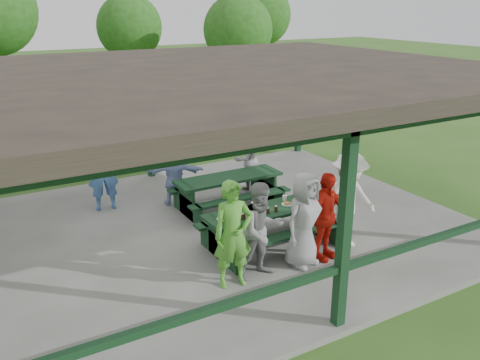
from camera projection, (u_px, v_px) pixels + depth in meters
ground at (217, 232)px, 10.49m from camera, size 90.00×90.00×0.00m
concrete_slab at (217, 230)px, 10.47m from camera, size 10.00×8.00×0.10m
pavilion_structure at (214, 77)px, 9.43m from camera, size 10.60×8.60×3.24m
picnic_table_near at (270, 222)px, 9.55m from camera, size 2.53×1.39×0.75m
picnic_table_far at (229, 188)px, 11.29m from camera, size 2.39×1.39×0.75m
table_setting at (270, 206)px, 9.49m from camera, size 2.40×0.45×0.10m
contestant_green at (233, 234)px, 8.07m from camera, size 0.71×0.53×1.79m
contestant_grey_left at (262, 231)px, 8.36m from camera, size 0.82×0.64×1.66m
contestant_grey_mid at (304, 220)px, 8.72m from camera, size 0.94×0.73×1.70m
contestant_red at (325, 217)px, 8.95m from camera, size 1.02×0.60×1.63m
contestant_white_fedora at (348, 200)px, 9.36m from camera, size 1.24×0.77×1.90m
spectator_lblue at (174, 174)px, 11.47m from camera, size 1.38×0.91×1.42m
spectator_blue at (102, 170)px, 11.08m from camera, size 0.72×0.51×1.84m
spectator_grey at (246, 159)px, 12.43m from camera, size 0.83×0.70×1.50m
pickup_truck at (111, 112)px, 17.98m from camera, size 6.31×4.21×1.61m
farm_trailer at (17, 128)px, 16.48m from camera, size 3.56×2.00×1.23m
tree_mid at (130, 28)px, 24.51m from camera, size 3.13×3.13×4.89m
tree_right at (238, 30)px, 22.67m from camera, size 3.10×3.10×4.84m
tree_far_right at (261, 15)px, 29.56m from camera, size 3.52×3.52×5.49m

